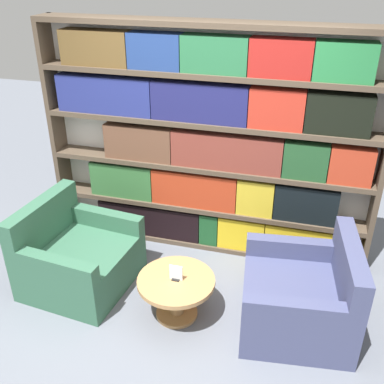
# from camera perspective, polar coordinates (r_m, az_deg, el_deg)

# --- Properties ---
(ground_plane) EXTENTS (14.00, 14.00, 0.00)m
(ground_plane) POSITION_cam_1_polar(r_m,az_deg,el_deg) (3.97, -3.41, -17.29)
(ground_plane) COLOR slate
(bookshelf) EXTENTS (3.31, 0.30, 2.31)m
(bookshelf) POSITION_cam_1_polar(r_m,az_deg,el_deg) (4.44, 2.47, 5.86)
(bookshelf) COLOR silver
(bookshelf) RESTS_ON ground_plane
(armchair_left) EXTENTS (0.98, 1.02, 0.82)m
(armchair_left) POSITION_cam_1_polar(r_m,az_deg,el_deg) (4.42, -14.39, -8.09)
(armchair_left) COLOR #336047
(armchair_left) RESTS_ON ground_plane
(armchair_right) EXTENTS (1.00, 1.04, 0.82)m
(armchair_right) POSITION_cam_1_polar(r_m,az_deg,el_deg) (3.96, 13.75, -12.93)
(armchair_right) COLOR #42476B
(armchair_right) RESTS_ON ground_plane
(coffee_table) EXTENTS (0.66, 0.66, 0.39)m
(coffee_table) POSITION_cam_1_polar(r_m,az_deg,el_deg) (3.93, -2.01, -12.26)
(coffee_table) COLOR #AD7F4C
(coffee_table) RESTS_ON ground_plane
(table_sign) EXTENTS (0.11, 0.06, 0.14)m
(table_sign) POSITION_cam_1_polar(r_m,az_deg,el_deg) (3.82, -2.05, -10.33)
(table_sign) COLOR black
(table_sign) RESTS_ON coffee_table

